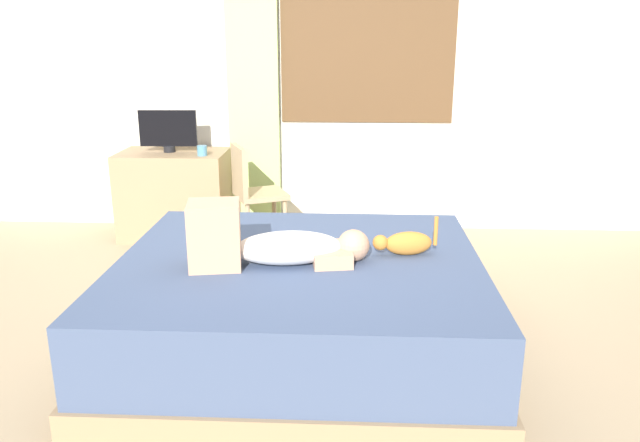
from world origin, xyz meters
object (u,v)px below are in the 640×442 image
person_lying (270,243)px  cat (405,243)px  tv_monitor (168,130)px  chair_by_desk (252,189)px  cup (202,151)px  desk (175,194)px  bed (300,305)px

person_lying → cat: (0.71, 0.18, -0.05)m
tv_monitor → chair_by_desk: (0.75, -0.34, -0.41)m
cat → chair_by_desk: size_ratio=0.41×
tv_monitor → cup: size_ratio=5.85×
cat → desk: 2.63m
bed → cat: bearing=8.4°
bed → person_lying: bearing=-147.4°
desk → chair_by_desk: 0.81m
cat → person_lying: bearing=-166.1°
tv_monitor → bed: bearing=-57.5°
cup → cat: bearing=-49.1°
cat → tv_monitor: 2.66m
person_lying → desk: bearing=117.8°
bed → person_lying: person_lying is taller
bed → tv_monitor: tv_monitor is taller
desk → chair_by_desk: chair_by_desk is taller
person_lying → tv_monitor: (-1.12, 2.08, 0.27)m
tv_monitor → chair_by_desk: tv_monitor is taller
desk → cat: bearing=-46.4°
desk → cup: (0.29, -0.15, 0.41)m
person_lying → chair_by_desk: 1.78m
cat → chair_by_desk: bearing=124.8°
person_lying → tv_monitor: size_ratio=1.96×
chair_by_desk → bed: bearing=-72.6°
desk → cup: size_ratio=10.95×
desk → cup: 0.53m
person_lying → cat: 0.74m
bed → tv_monitor: bearing=122.5°
cat → cup: cup is taller
desk → tv_monitor: (-0.02, -0.00, 0.55)m
bed → person_lying: (-0.14, -0.09, 0.39)m
desk → bed: bearing=-58.0°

